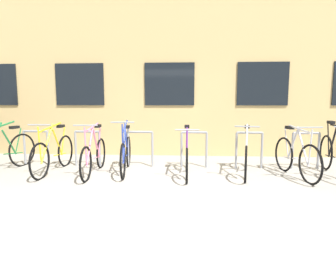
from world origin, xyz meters
The scene contains 11 objects.
ground_plane centered at (0.00, 0.00, 0.00)m, with size 42.00×42.00×0.00m, color #9E998E.
storefront_building centered at (0.00, 6.78, 3.15)m, with size 28.00×7.20×6.30m.
bike_rack centered at (0.01, 1.90, 0.49)m, with size 6.60×0.05×0.81m.
bicycle_pink centered at (-1.42, 1.24, 0.38)m, with size 0.44×1.75×1.06m.
bicycle_black centered at (3.38, 1.41, 0.41)m, with size 0.45×1.79×1.08m.
bicycle_purple centered at (0.45, 1.22, 0.37)m, with size 0.44×1.62×1.00m.
bicycle_yellow centered at (-2.30, 1.33, 0.39)m, with size 0.44×1.82×1.06m.
bicycle_white centered at (1.63, 1.36, 0.38)m, with size 0.53×1.70×1.04m.
bicycle_green centered at (-3.38, 1.33, 0.40)m, with size 0.54×1.72×1.09m.
bicycle_blue centered at (-0.81, 1.43, 0.39)m, with size 0.44×1.76×1.10m.
bicycle_silver centered at (2.57, 1.27, 0.39)m, with size 0.44×1.67×1.04m.
Camera 1 is at (0.39, -4.15, 1.46)m, focal length 29.56 mm.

